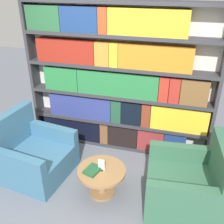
{
  "coord_description": "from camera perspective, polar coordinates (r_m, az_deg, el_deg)",
  "views": [
    {
      "loc": [
        0.94,
        -2.32,
        2.7
      ],
      "look_at": [
        0.07,
        0.76,
        1.0
      ],
      "focal_mm": 42.0,
      "sensor_mm": 36.0,
      "label": 1
    }
  ],
  "objects": [
    {
      "name": "bookshelf",
      "position": [
        4.18,
        1.16,
        6.33
      ],
      "size": [
        3.0,
        0.3,
        2.39
      ],
      "color": "silver",
      "rests_on": "ground_plane"
    },
    {
      "name": "coffee_table",
      "position": [
        3.63,
        -2.26,
        -13.8
      ],
      "size": [
        0.65,
        0.65,
        0.4
      ],
      "color": "olive",
      "rests_on": "ground_plane"
    },
    {
      "name": "ground_plane",
      "position": [
        3.69,
        -4.57,
        -19.33
      ],
      "size": [
        14.0,
        14.0,
        0.0
      ],
      "primitive_type": "plane",
      "color": "slate"
    },
    {
      "name": "armchair_right",
      "position": [
        3.63,
        16.2,
        -14.96
      ],
      "size": [
        1.02,
        1.0,
        0.94
      ],
      "rotation": [
        0.0,
        0.0,
        -1.48
      ],
      "color": "#336047",
      "rests_on": "ground_plane"
    },
    {
      "name": "armchair_left",
      "position": [
        4.13,
        -16.87,
        -9.08
      ],
      "size": [
        1.06,
        1.04,
        0.94
      ],
      "rotation": [
        0.0,
        0.0,
        1.44
      ],
      "color": "#386684",
      "rests_on": "ground_plane"
    },
    {
      "name": "stray_book",
      "position": [
        3.53,
        -4.27,
        -12.5
      ],
      "size": [
        0.22,
        0.26,
        0.04
      ],
      "color": "#1E512D",
      "rests_on": "coffee_table"
    },
    {
      "name": "table_sign",
      "position": [
        3.51,
        -2.31,
        -11.56
      ],
      "size": [
        0.09,
        0.06,
        0.17
      ],
      "color": "black",
      "rests_on": "coffee_table"
    }
  ]
}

